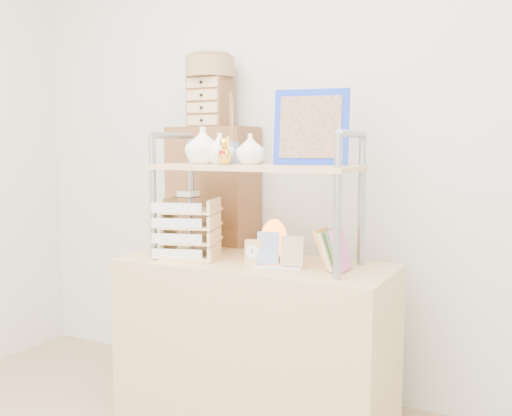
{
  "coord_description": "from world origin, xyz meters",
  "views": [
    {
      "loc": [
        1.14,
        -0.96,
        1.25
      ],
      "look_at": [
        0.01,
        1.2,
        0.99
      ],
      "focal_mm": 40.0,
      "sensor_mm": 36.0,
      "label": 1
    }
  ],
  "objects_px": {
    "cabinet": "(214,255)",
    "salt_lamp": "(274,239)",
    "desk": "(255,345)",
    "letter_tray": "(189,231)"
  },
  "relations": [
    {
      "from": "cabinet",
      "to": "salt_lamp",
      "type": "bearing_deg",
      "value": -29.19
    },
    {
      "from": "cabinet",
      "to": "desk",
      "type": "bearing_deg",
      "value": -37.85
    },
    {
      "from": "desk",
      "to": "cabinet",
      "type": "relative_size",
      "value": 0.89
    },
    {
      "from": "desk",
      "to": "cabinet",
      "type": "distance_m",
      "value": 0.65
    },
    {
      "from": "letter_tray",
      "to": "desk",
      "type": "bearing_deg",
      "value": 7.51
    },
    {
      "from": "cabinet",
      "to": "letter_tray",
      "type": "height_order",
      "value": "cabinet"
    },
    {
      "from": "letter_tray",
      "to": "salt_lamp",
      "type": "xyz_separation_m",
      "value": [
        0.38,
        0.11,
        -0.03
      ]
    },
    {
      "from": "cabinet",
      "to": "salt_lamp",
      "type": "xyz_separation_m",
      "value": [
        0.5,
        -0.31,
        0.17
      ]
    },
    {
      "from": "letter_tray",
      "to": "cabinet",
      "type": "bearing_deg",
      "value": 107.34
    },
    {
      "from": "salt_lamp",
      "to": "letter_tray",
      "type": "bearing_deg",
      "value": -164.37
    }
  ]
}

